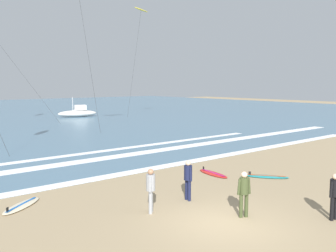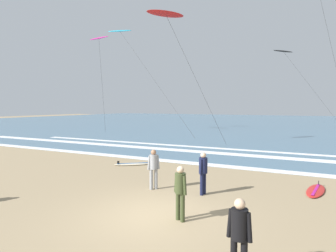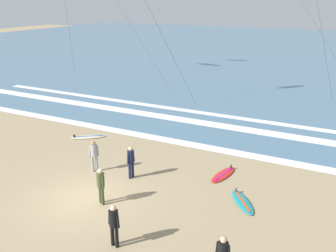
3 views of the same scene
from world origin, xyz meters
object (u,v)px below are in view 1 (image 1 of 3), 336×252
Objects in this scene: surfer_right_near at (188,176)px; surfboard_near_water at (213,174)px; surfboard_left_pile at (21,206)px; surfer_foreground_main at (244,190)px; surfer_background_far at (335,192)px; surfboard_foreground_flat at (267,176)px; kite_yellow_high_right at (141,10)px; surfer_left_near at (151,187)px; offshore_boat at (78,113)px.

surfboard_near_water is at bearing 30.76° from surfer_right_near.
surfboard_near_water is at bearing -6.91° from surfboard_left_pile.
surfer_foreground_main is (0.21, -2.60, 0.00)m from surfer_right_near.
surfer_background_far is 5.83m from surfboard_foreground_flat.
surfboard_foreground_flat is 0.15× the size of kite_yellow_high_right.
surfer_right_near is 0.78× the size of surfboard_foreground_flat.
kite_yellow_high_right is (17.27, 30.20, 12.37)m from surfer_foreground_main.
kite_yellow_high_right is at bearing 61.64° from surfboard_near_water.
surfer_left_near is 0.78× the size of surfboard_foreground_flat.
surfboard_left_pile and surfboard_near_water have the same top height.
offshore_boat reaches higher than surfboard_foreground_flat.
surfer_left_near reaches higher than surfboard_left_pile.
surfer_right_near is 4.53m from surfboard_near_water.
offshore_boat reaches higher than surfboard_near_water.
surfer_background_far reaches higher than surfboard_left_pile.
surfer_right_near is at bearing 94.70° from surfer_foreground_main.
kite_yellow_high_right is (12.08, 27.41, 13.28)m from surfboard_foreground_flat.
kite_yellow_high_right is at bearing 66.22° from surfboard_foreground_flat.
surfer_right_near and surfer_background_far have the same top height.
surfer_right_near is 1.00× the size of surfer_left_near.
surfer_right_near is 1.00× the size of surfer_foreground_main.
offshore_boat is (7.61, 36.12, 0.51)m from surfboard_foreground_flat.
surfer_background_far is at bearing -121.98° from surfboard_foreground_flat.
surfer_right_near is 0.74× the size of surfboard_near_water.
surfboard_near_water is (3.60, 4.87, -0.91)m from surfer_foreground_main.
surfboard_foreground_flat is 2.62m from surfboard_near_water.
surfboard_left_pile is (-7.70, 8.08, -0.91)m from surfer_background_far.
kite_yellow_high_right reaches higher than surfboard_foreground_flat.
surfboard_foreground_flat is 36.91m from offshore_boat.
surfboard_near_water is at bearing 127.44° from surfboard_foreground_flat.
surfer_background_far is at bearing -46.39° from surfboard_left_pile.
surfer_left_near and surfer_foreground_main have the same top height.
surfer_background_far is 37.75m from kite_yellow_high_right.
surfboard_foreground_flat is 32.77m from kite_yellow_high_right.
surfer_left_near is 3.24m from surfer_foreground_main.
kite_yellow_high_right reaches higher than surfer_right_near.
surfer_right_near is 2.61m from surfer_foreground_main.
surfboard_left_pile is (-3.35, 3.60, -0.91)m from surfer_left_near.
surfboard_left_pile is (-5.34, 3.38, -0.91)m from surfer_right_near.
surfer_background_far is 42.37m from offshore_boat.
surfboard_foreground_flat is (5.19, 2.79, -0.91)m from surfer_foreground_main.
surfer_left_near is 1.00× the size of surfer_background_far.
offshore_boat is at bearing 71.79° from surfer_foreground_main.
surfer_foreground_main is 1.00× the size of surfer_background_far.
surfer_foreground_main reaches higher than surfboard_left_pile.
kite_yellow_high_right reaches higher than surfer_background_far.
kite_yellow_high_right is at bearing 64.90° from surfer_background_far.
offshore_boat is (12.80, 38.90, -0.40)m from surfer_foreground_main.
surfer_background_far is at bearing -115.10° from kite_yellow_high_right.
surfboard_near_water is (3.81, 2.27, -0.91)m from surfer_right_near.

